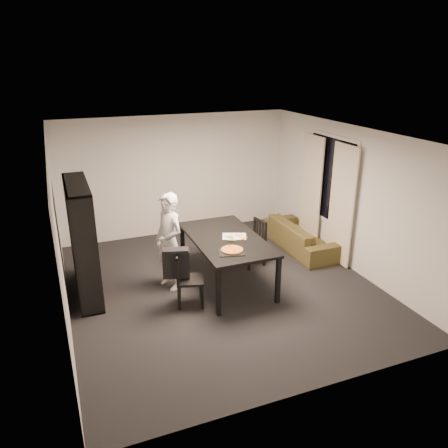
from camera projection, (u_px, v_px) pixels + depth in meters
name	position (u px, v px, depth m)	size (l,w,h in m)	color
room	(222.00, 215.00, 7.07)	(5.01, 5.51, 2.61)	black
window_pane	(331.00, 180.00, 8.37)	(0.02, 1.40, 1.60)	black
window_frame	(331.00, 180.00, 8.37)	(0.03, 1.52, 1.72)	white
curtain_left	(342.00, 205.00, 8.02)	(0.03, 0.70, 2.25)	beige
curtain_right	(311.00, 191.00, 8.92)	(0.03, 0.70, 2.25)	beige
bookshelf	(83.00, 241.00, 6.97)	(0.35, 1.50, 1.90)	black
dining_table	(226.00, 242.00, 7.41)	(1.12, 2.01, 0.84)	black
chair_left	(184.00, 275.00, 6.81)	(0.51, 0.51, 0.89)	black
chair_right	(255.00, 239.00, 8.20)	(0.47, 0.47, 0.87)	black
draped_jacket	(176.00, 262.00, 6.72)	(0.43, 0.28, 0.49)	black
person	(169.00, 242.00, 7.24)	(0.61, 0.40, 1.66)	silver
baking_tray	(231.00, 252.00, 6.82)	(0.40, 0.32, 0.01)	black
pepperoni_pizza	(232.00, 250.00, 6.85)	(0.35, 0.35, 0.03)	olive
kitchen_towel	(234.00, 236.00, 7.43)	(0.40, 0.30, 0.01)	white
pizza_slices	(236.00, 237.00, 7.36)	(0.37, 0.31, 0.01)	#B77239
sofa	(301.00, 236.00, 8.93)	(1.93, 0.75, 0.56)	#45361B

